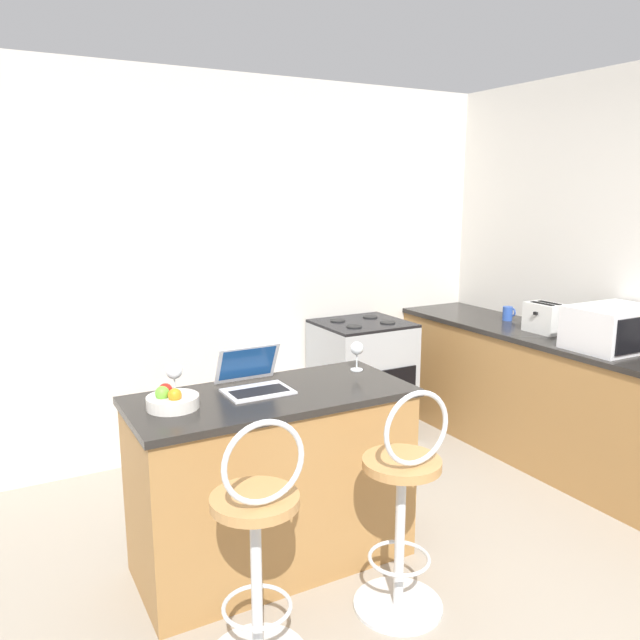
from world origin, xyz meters
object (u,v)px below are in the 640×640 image
fruit_bowl (172,400)px  wine_glass_tall (174,372)px  toaster (545,318)px  microwave (613,328)px  stove_range (362,380)px  laptop (253,379)px  wine_glass_short (357,350)px  bar_stool_far (403,507)px  mug_blue (508,313)px  bar_stool_near (258,550)px

fruit_bowl → wine_glass_tall: (0.07, 0.19, 0.07)m
toaster → microwave: bearing=-89.7°
microwave → toaster: microwave is taller
fruit_bowl → microwave: bearing=-5.3°
stove_range → laptop: bearing=-140.7°
fruit_bowl → wine_glass_tall: size_ratio=1.51×
stove_range → wine_glass_short: 1.37m
bar_stool_far → toaster: size_ratio=4.12×
bar_stool_far → laptop: laptop is taller
microwave → mug_blue: microwave is taller
toaster → bar_stool_far: bearing=-153.8°
bar_stool_near → bar_stool_far: size_ratio=1.00×
stove_range → wine_glass_short: (-0.71, -1.04, 0.56)m
microwave → bar_stool_near: bearing=-171.4°
microwave → mug_blue: size_ratio=5.07×
stove_range → wine_glass_tall: wine_glass_tall is taller
bar_stool_near → wine_glass_short: wine_glass_short is taller
bar_stool_near → mug_blue: size_ratio=10.11×
bar_stool_near → mug_blue: bar_stool_near is taller
bar_stool_near → wine_glass_short: (0.90, 0.74, 0.51)m
laptop → mug_blue: 2.38m
fruit_bowl → mug_blue: size_ratio=2.24×
toaster → stove_range: toaster is taller
bar_stool_far → microwave: (1.83, 0.38, 0.52)m
bar_stool_near → mug_blue: (2.59, 1.32, 0.44)m
laptop → wine_glass_tall: size_ratio=2.05×
microwave → bar_stool_far: bearing=-168.2°
toaster → stove_range: (-0.90, 0.88, -0.54)m
bar_stool_far → fruit_bowl: bar_stool_far is taller
stove_range → fruit_bowl: fruit_bowl is taller
bar_stool_far → fruit_bowl: bearing=142.4°
bar_stool_far → bar_stool_near: bearing=180.0°
bar_stool_near → toaster: 2.71m
microwave → wine_glass_short: 1.64m
bar_stool_far → fruit_bowl: 1.11m
bar_stool_far → mug_blue: bearing=34.6°
mug_blue → wine_glass_tall: 2.70m
laptop → toaster: (2.22, 0.20, 0.05)m
toaster → fruit_bowl: toaster is taller
stove_range → bar_stool_near: bearing=-132.1°
laptop → mug_blue: bearing=15.0°
mug_blue → toaster: bearing=-101.6°
wine_glass_tall → toaster: bearing=2.0°
laptop → wine_glass_short: size_ratio=2.01×
wine_glass_tall → bar_stool_near: bearing=-85.4°
microwave → fruit_bowl: size_ratio=2.26×
stove_range → mug_blue: size_ratio=8.69×
stove_range → wine_glass_short: bearing=-124.2°
stove_range → wine_glass_short: wine_glass_short is taller
stove_range → fruit_bowl: 2.14m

